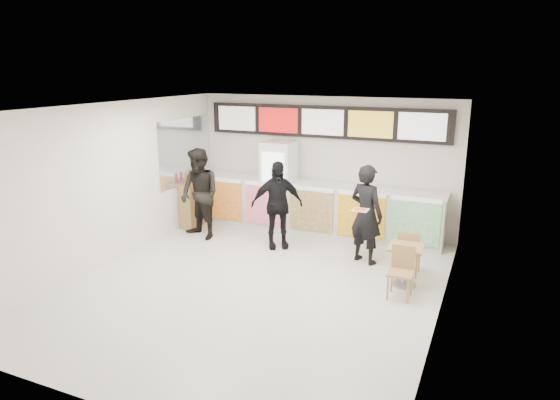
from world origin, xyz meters
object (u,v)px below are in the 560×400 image
Objects in this scene: customer_mid at (277,205)px; customer_left at (200,194)px; service_counter at (317,208)px; drinks_fridge at (279,185)px; cafe_table at (405,258)px; condiment_ledge at (195,203)px; customer_main at (366,214)px.

customer_left is at bearing 150.75° from customer_mid.
service_counter is 2.78× the size of drinks_fridge.
drinks_fridge is at bearing 179.01° from service_counter.
cafe_table is (2.33, -2.07, -0.08)m from service_counter.
drinks_fridge is at bearing 78.73° from customer_mid.
customer_left reaches higher than cafe_table.
drinks_fridge is 2.04m from condiment_ledge.
customer_main is (1.43, -1.29, 0.37)m from service_counter.
cafe_table is at bearing -32.56° from drinks_fridge.
condiment_ledge is (-0.64, 0.76, -0.45)m from customer_left.
customer_mid is 2.50m from condiment_ledge.
customer_main is 1.27m from cafe_table.
customer_main is 0.97× the size of customer_left.
drinks_fridge is 1.06× the size of customer_main.
drinks_fridge reaches higher than service_counter.
service_counter is at bearing 136.31° from cafe_table.
drinks_fridge reaches higher than condiment_ledge.
service_counter is 1.97m from customer_main.
service_counter is 2.60m from customer_left.
customer_main is at bearing -28.87° from drinks_fridge.
customer_left is at bearing -50.14° from condiment_ledge.
customer_left is 1.08× the size of customer_mid.
customer_left is at bearing -132.39° from drinks_fridge.
cafe_table is 5.36m from condiment_ledge.
cafe_table is at bearing 10.85° from customer_left.
condiment_ledge is at bearing 131.69° from customer_mid.
service_counter is at bearing -20.03° from customer_main.
customer_main is at bearing 20.84° from customer_left.
drinks_fridge is 1.38× the size of cafe_table.
customer_left reaches higher than customer_main.
customer_mid is at bearing 19.82° from customer_main.
customer_main is (2.37, -1.31, -0.05)m from drinks_fridge.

